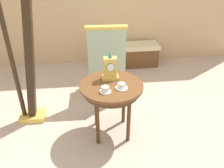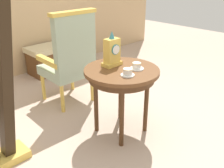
% 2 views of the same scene
% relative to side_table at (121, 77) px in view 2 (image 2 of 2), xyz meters
% --- Properties ---
extents(ground_plane, '(10.00, 10.00, 0.00)m').
position_rel_side_table_xyz_m(ground_plane, '(0.08, -0.02, -0.60)').
color(ground_plane, '#BCA38E').
extents(side_table, '(0.72, 0.72, 0.68)m').
position_rel_side_table_xyz_m(side_table, '(0.00, 0.00, 0.00)').
color(side_table, brown).
rests_on(side_table, ground).
extents(teacup_left, '(0.12, 0.12, 0.07)m').
position_rel_side_table_xyz_m(teacup_left, '(-0.08, -0.15, 0.11)').
color(teacup_left, white).
rests_on(teacup_left, side_table).
extents(teacup_right, '(0.13, 0.13, 0.06)m').
position_rel_side_table_xyz_m(teacup_right, '(0.10, -0.10, 0.11)').
color(teacup_right, white).
rests_on(teacup_right, side_table).
extents(mantel_clock, '(0.19, 0.11, 0.34)m').
position_rel_side_table_xyz_m(mantel_clock, '(0.00, 0.13, 0.22)').
color(mantel_clock, gold).
rests_on(mantel_clock, side_table).
extents(armchair, '(0.56, 0.55, 1.14)m').
position_rel_side_table_xyz_m(armchair, '(0.02, 0.85, -0.01)').
color(armchair, '#9EB299').
rests_on(armchair, ground).
extents(window_bench, '(1.09, 0.40, 0.44)m').
position_rel_side_table_xyz_m(window_bench, '(0.60, 1.93, -0.38)').
color(window_bench, beige).
rests_on(window_bench, ground).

